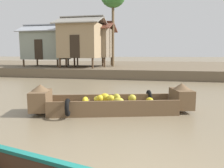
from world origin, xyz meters
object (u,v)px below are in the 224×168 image
at_px(stilt_house_left, 46,45).
at_px(stilt_house_mid_right, 90,43).
at_px(stilt_house_mid_left, 82,40).
at_px(banana_boat, 112,102).

relative_size(stilt_house_left, stilt_house_mid_right, 0.96).
bearing_deg(stilt_house_mid_left, stilt_house_mid_right, 89.54).
bearing_deg(stilt_house_mid_right, banana_boat, -69.42).
bearing_deg(banana_boat, stilt_house_mid_left, 113.85).
height_order(stilt_house_mid_left, stilt_house_mid_right, stilt_house_mid_left).
bearing_deg(stilt_house_left, stilt_house_mid_left, -18.57).
distance_m(banana_boat, stilt_house_mid_left, 12.93).
bearing_deg(stilt_house_mid_left, stilt_house_left, 161.43).
xyz_separation_m(stilt_house_left, stilt_house_mid_left, (4.19, -1.41, 0.26)).
bearing_deg(banana_boat, stilt_house_left, 125.64).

